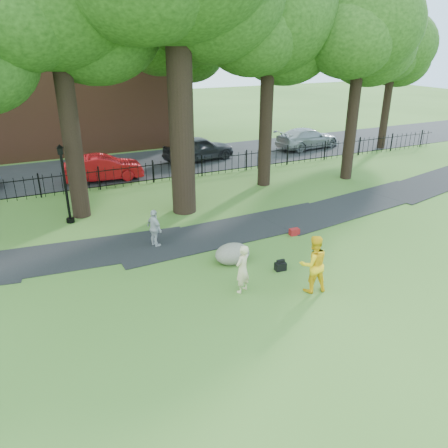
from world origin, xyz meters
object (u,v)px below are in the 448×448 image
red_sedan (103,168)px  man (313,264)px  boulder (232,252)px  woman (242,269)px  lamppost (65,185)px

red_sedan → man: bearing=-161.3°
boulder → red_sedan: size_ratio=0.29×
man → boulder: size_ratio=1.47×
woman → lamppost: 9.47m
man → red_sedan: bearing=-66.4°
woman → man: 2.25m
man → boulder: bearing=-53.4°
woman → red_sedan: (-1.59, 14.22, -0.08)m
lamppost → red_sedan: lamppost is taller
woman → man: bearing=129.4°
man → lamppost: (-6.27, 9.34, 0.76)m
woman → red_sedan: woman is taller
boulder → lamppost: size_ratio=0.37×
boulder → red_sedan: 12.46m
boulder → man: bearing=-63.5°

